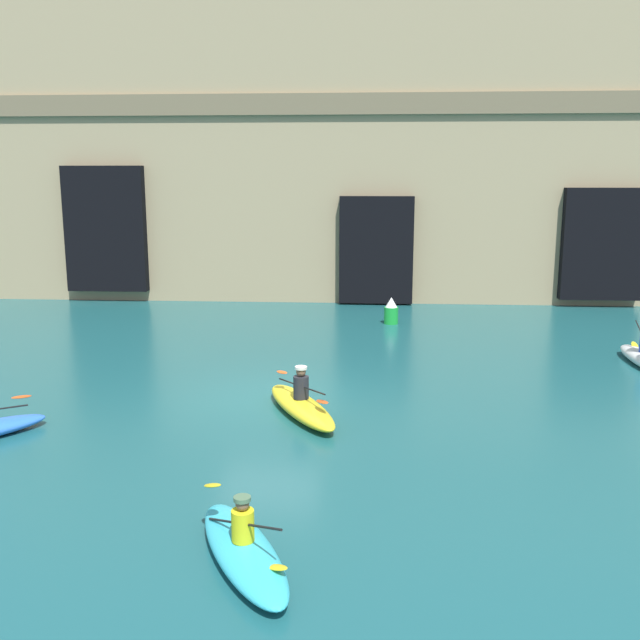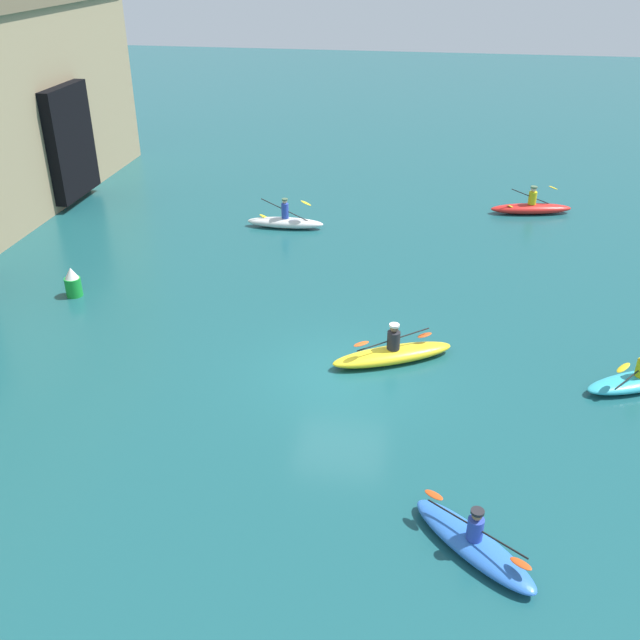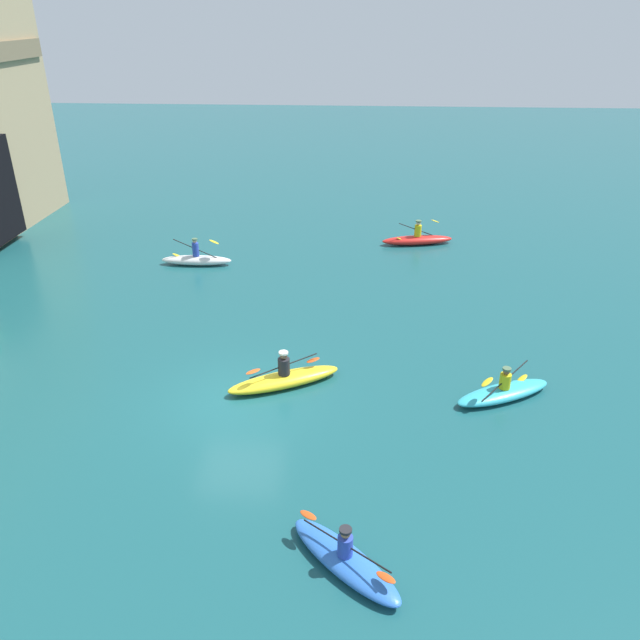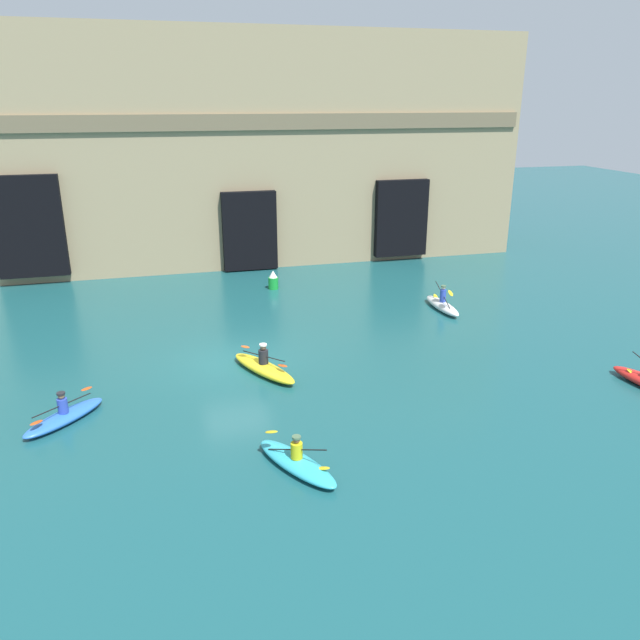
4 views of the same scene
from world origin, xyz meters
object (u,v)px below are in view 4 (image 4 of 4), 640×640
Objects in this scene: kayak_yellow at (264,367)px; marker_buoy at (273,280)px; kayak_white at (442,305)px; kayak_blue at (64,416)px; kayak_cyan at (297,462)px.

kayak_yellow is 3.48× the size of marker_buoy.
kayak_white is 3.10× the size of marker_buoy.
marker_buoy is at bearing 50.81° from kayak_white.
kayak_yellow reaches higher than kayak_blue.
kayak_cyan is (-9.65, -11.32, -0.05)m from kayak_white.
kayak_white is 0.99× the size of kayak_cyan.
kayak_white is at bearing 113.07° from kayak_cyan.
marker_buoy is (2.36, 10.44, 0.22)m from kayak_yellow.
kayak_cyan is 0.91× the size of kayak_yellow.
marker_buoy is (-7.07, 5.48, 0.21)m from kayak_white.
kayak_yellow is 6.89m from kayak_blue.
kayak_white is at bearing 157.27° from kayak_blue.
kayak_yellow is 1.30× the size of kayak_blue.
kayak_blue is at bearing -99.52° from kayak_yellow.
kayak_yellow is at bearing 151.49° from kayak_cyan.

